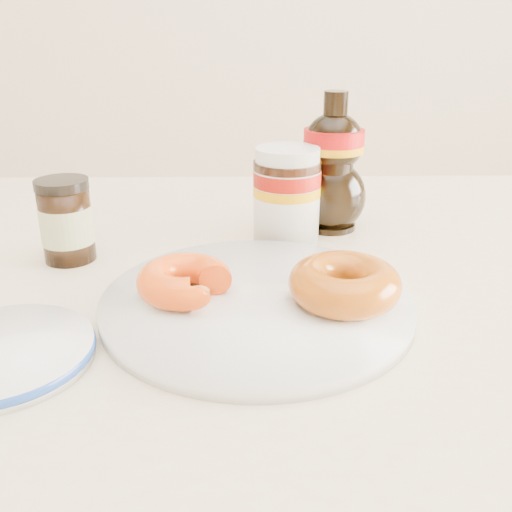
{
  "coord_description": "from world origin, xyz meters",
  "views": [
    {
      "loc": [
        -0.01,
        -0.44,
        1.01
      ],
      "look_at": [
        -0.0,
        0.09,
        0.79
      ],
      "focal_mm": 40.0,
      "sensor_mm": 36.0,
      "label": 1
    }
  ],
  "objects_px": {
    "donut_whole": "(345,284)",
    "dark_jar": "(66,221)",
    "syrup_bottle": "(333,162)",
    "blue_rim_saucer": "(1,353)",
    "dining_table": "(260,352)",
    "plate": "(257,302)",
    "donut_bitten": "(184,281)",
    "nutella_jar": "(287,191)"
  },
  "relations": [
    {
      "from": "dining_table",
      "to": "donut_bitten",
      "type": "distance_m",
      "value": 0.15
    },
    {
      "from": "plate",
      "to": "syrup_bottle",
      "type": "height_order",
      "value": "syrup_bottle"
    },
    {
      "from": "dining_table",
      "to": "donut_whole",
      "type": "height_order",
      "value": "donut_whole"
    },
    {
      "from": "dining_table",
      "to": "syrup_bottle",
      "type": "distance_m",
      "value": 0.27
    },
    {
      "from": "donut_whole",
      "to": "blue_rim_saucer",
      "type": "distance_m",
      "value": 0.3
    },
    {
      "from": "plate",
      "to": "blue_rim_saucer",
      "type": "xyz_separation_m",
      "value": [
        -0.21,
        -0.09,
        0.0
      ]
    },
    {
      "from": "dining_table",
      "to": "syrup_bottle",
      "type": "relative_size",
      "value": 7.87
    },
    {
      "from": "donut_bitten",
      "to": "dining_table",
      "type": "bearing_deg",
      "value": 31.76
    },
    {
      "from": "donut_whole",
      "to": "nutella_jar",
      "type": "distance_m",
      "value": 0.21
    },
    {
      "from": "syrup_bottle",
      "to": "blue_rim_saucer",
      "type": "distance_m",
      "value": 0.45
    },
    {
      "from": "syrup_bottle",
      "to": "dark_jar",
      "type": "bearing_deg",
      "value": -161.76
    },
    {
      "from": "donut_whole",
      "to": "syrup_bottle",
      "type": "xyz_separation_m",
      "value": [
        0.02,
        0.25,
        0.06
      ]
    },
    {
      "from": "donut_whole",
      "to": "nutella_jar",
      "type": "relative_size",
      "value": 0.89
    },
    {
      "from": "donut_bitten",
      "to": "blue_rim_saucer",
      "type": "height_order",
      "value": "donut_bitten"
    },
    {
      "from": "blue_rim_saucer",
      "to": "donut_whole",
      "type": "bearing_deg",
      "value": 14.43
    },
    {
      "from": "dark_jar",
      "to": "blue_rim_saucer",
      "type": "distance_m",
      "value": 0.22
    },
    {
      "from": "plate",
      "to": "nutella_jar",
      "type": "distance_m",
      "value": 0.2
    },
    {
      "from": "donut_whole",
      "to": "dark_jar",
      "type": "relative_size",
      "value": 1.09
    },
    {
      "from": "plate",
      "to": "nutella_jar",
      "type": "xyz_separation_m",
      "value": [
        0.04,
        0.19,
        0.06
      ]
    },
    {
      "from": "dining_table",
      "to": "plate",
      "type": "height_order",
      "value": "plate"
    },
    {
      "from": "nutella_jar",
      "to": "dining_table",
      "type": "bearing_deg",
      "value": -105.03
    },
    {
      "from": "nutella_jar",
      "to": "dark_jar",
      "type": "height_order",
      "value": "nutella_jar"
    },
    {
      "from": "dark_jar",
      "to": "dining_table",
      "type": "bearing_deg",
      "value": -18.49
    },
    {
      "from": "donut_bitten",
      "to": "syrup_bottle",
      "type": "height_order",
      "value": "syrup_bottle"
    },
    {
      "from": "nutella_jar",
      "to": "syrup_bottle",
      "type": "distance_m",
      "value": 0.08
    },
    {
      "from": "dining_table",
      "to": "donut_whole",
      "type": "relative_size",
      "value": 13.47
    },
    {
      "from": "dining_table",
      "to": "plate",
      "type": "bearing_deg",
      "value": -94.29
    },
    {
      "from": "plate",
      "to": "donut_bitten",
      "type": "distance_m",
      "value": 0.07
    },
    {
      "from": "nutella_jar",
      "to": "blue_rim_saucer",
      "type": "height_order",
      "value": "nutella_jar"
    },
    {
      "from": "donut_bitten",
      "to": "dark_jar",
      "type": "xyz_separation_m",
      "value": [
        -0.15,
        0.13,
        0.02
      ]
    },
    {
      "from": "plate",
      "to": "syrup_bottle",
      "type": "xyz_separation_m",
      "value": [
        0.1,
        0.23,
        0.08
      ]
    },
    {
      "from": "dark_jar",
      "to": "nutella_jar",
      "type": "bearing_deg",
      "value": 13.52
    },
    {
      "from": "blue_rim_saucer",
      "to": "dark_jar",
      "type": "bearing_deg",
      "value": 91.32
    },
    {
      "from": "donut_bitten",
      "to": "dark_jar",
      "type": "bearing_deg",
      "value": 133.69
    },
    {
      "from": "plate",
      "to": "blue_rim_saucer",
      "type": "relative_size",
      "value": 1.96
    },
    {
      "from": "donut_bitten",
      "to": "syrup_bottle",
      "type": "relative_size",
      "value": 0.51
    },
    {
      "from": "dining_table",
      "to": "syrup_bottle",
      "type": "xyz_separation_m",
      "value": [
        0.1,
        0.18,
        0.17
      ]
    },
    {
      "from": "plate",
      "to": "nutella_jar",
      "type": "height_order",
      "value": "nutella_jar"
    },
    {
      "from": "nutella_jar",
      "to": "blue_rim_saucer",
      "type": "xyz_separation_m",
      "value": [
        -0.25,
        -0.28,
        -0.05
      ]
    },
    {
      "from": "donut_whole",
      "to": "syrup_bottle",
      "type": "distance_m",
      "value": 0.25
    },
    {
      "from": "donut_whole",
      "to": "dark_jar",
      "type": "bearing_deg",
      "value": 154.21
    },
    {
      "from": "syrup_bottle",
      "to": "dark_jar",
      "type": "relative_size",
      "value": 1.87
    }
  ]
}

